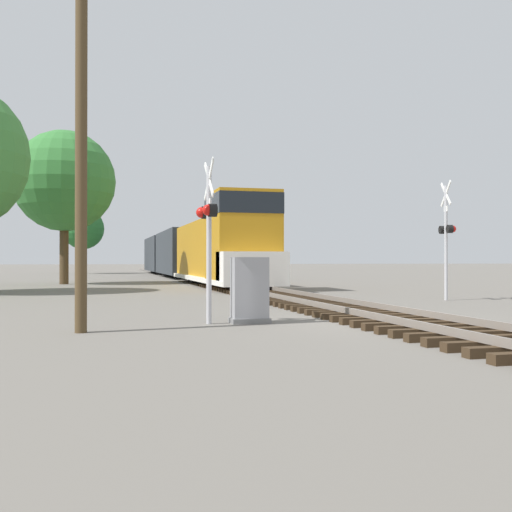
# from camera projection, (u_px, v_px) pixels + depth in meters

# --- Properties ---
(ground_plane) EXTENTS (400.00, 400.00, 0.00)m
(ground_plane) POSITION_uv_depth(u_px,v_px,m) (387.00, 322.00, 14.24)
(ground_plane) COLOR #666059
(rail_track_bed) EXTENTS (2.60, 160.00, 0.31)m
(rail_track_bed) POSITION_uv_depth(u_px,v_px,m) (387.00, 316.00, 14.24)
(rail_track_bed) COLOR #382819
(rail_track_bed) RESTS_ON ground
(freight_train) EXTENTS (3.04, 47.30, 4.71)m
(freight_train) POSITION_uv_depth(u_px,v_px,m) (184.00, 253.00, 48.07)
(freight_train) COLOR #B77A14
(freight_train) RESTS_ON ground
(crossing_signal_near) EXTENTS (0.36, 1.01, 3.81)m
(crossing_signal_near) POSITION_uv_depth(u_px,v_px,m) (208.00, 223.00, 13.81)
(crossing_signal_near) COLOR #B7B7BC
(crossing_signal_near) RESTS_ON ground
(crossing_signal_far) EXTENTS (0.46, 1.02, 4.37)m
(crossing_signal_far) POSITION_uv_depth(u_px,v_px,m) (447.00, 233.00, 21.93)
(crossing_signal_far) COLOR #B7B7BC
(crossing_signal_far) RESTS_ON ground
(relay_cabinet) EXTENTS (0.91, 0.57, 1.54)m
(relay_cabinet) POSITION_uv_depth(u_px,v_px,m) (249.00, 291.00, 14.03)
(relay_cabinet) COLOR slate
(relay_cabinet) RESTS_ON ground
(utility_pole) EXTENTS (1.80, 0.24, 8.37)m
(utility_pole) POSITION_uv_depth(u_px,v_px,m) (81.00, 118.00, 12.17)
(utility_pole) COLOR #4C3A23
(utility_pole) RESTS_ON ground
(tree_mid_background) EXTENTS (6.16, 6.16, 9.39)m
(tree_mid_background) POSITION_uv_depth(u_px,v_px,m) (64.00, 181.00, 36.53)
(tree_mid_background) COLOR #473521
(tree_mid_background) RESTS_ON ground
(tree_deep_background) EXTENTS (4.48, 4.48, 7.12)m
(tree_deep_background) POSITION_uv_depth(u_px,v_px,m) (83.00, 229.00, 64.92)
(tree_deep_background) COLOR brown
(tree_deep_background) RESTS_ON ground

